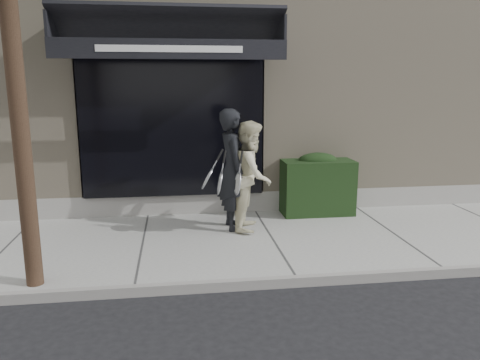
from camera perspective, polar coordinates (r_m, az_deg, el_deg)
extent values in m
plane|color=black|center=(7.49, 3.86, -7.84)|extent=(80.00, 80.00, 0.00)
cube|color=gray|center=(7.47, 3.87, -7.40)|extent=(20.00, 3.00, 0.12)
cube|color=gray|center=(6.06, 6.91, -12.12)|extent=(20.00, 0.10, 0.14)
cube|color=tan|center=(11.98, -0.92, 13.03)|extent=(14.00, 7.00, 5.50)
cube|color=gray|center=(9.01, 1.69, -2.70)|extent=(14.02, 0.42, 0.50)
cube|color=black|center=(8.47, -8.20, 6.89)|extent=(3.20, 0.30, 2.60)
cube|color=gray|center=(8.78, -18.76, 6.56)|extent=(0.08, 0.40, 2.60)
cube|color=gray|center=(8.76, 2.41, 7.17)|extent=(0.08, 0.40, 2.60)
cube|color=gray|center=(8.61, -8.47, 15.90)|extent=(3.36, 0.40, 0.12)
cube|color=black|center=(7.94, -8.57, 18.12)|extent=(3.60, 1.03, 0.55)
cube|color=black|center=(7.40, -8.50, 15.54)|extent=(3.60, 0.05, 0.30)
cube|color=white|center=(7.37, -8.50, 15.55)|extent=(2.20, 0.01, 0.10)
cube|color=black|center=(8.13, -21.75, 16.71)|extent=(0.04, 1.00, 0.45)
cube|color=black|center=(8.12, 4.74, 17.50)|extent=(0.04, 1.00, 0.45)
cube|color=black|center=(8.75, 9.33, -0.82)|extent=(1.30, 0.70, 1.00)
ellipsoid|color=black|center=(8.65, 9.44, 2.41)|extent=(0.71, 0.38, 0.27)
cylinder|color=black|center=(5.86, -25.55, 9.49)|extent=(0.20, 0.20, 4.80)
imported|color=black|center=(7.66, -0.93, 1.29)|extent=(0.55, 0.77, 1.99)
torus|color=silver|center=(7.32, -2.48, -0.38)|extent=(0.08, 0.31, 0.30)
cylinder|color=silver|center=(7.32, -2.48, -0.38)|extent=(0.06, 0.27, 0.27)
cylinder|color=silver|center=(7.32, -2.48, -0.38)|extent=(0.18, 0.02, 0.05)
cylinder|color=black|center=(7.32, -2.48, -0.38)|extent=(0.20, 0.04, 0.07)
torus|color=silver|center=(7.30, -4.00, 0.19)|extent=(0.19, 0.32, 0.28)
cylinder|color=silver|center=(7.30, -4.00, 0.19)|extent=(0.16, 0.28, 0.24)
cylinder|color=silver|center=(7.30, -4.00, 0.19)|extent=(0.17, 0.04, 0.10)
cylinder|color=black|center=(7.30, -4.00, 0.19)|extent=(0.19, 0.05, 0.12)
imported|color=beige|center=(7.66, 1.36, 0.55)|extent=(0.88, 1.02, 1.79)
torus|color=silver|center=(7.33, -0.29, -0.43)|extent=(0.11, 0.31, 0.30)
cylinder|color=silver|center=(7.33, -0.29, -0.43)|extent=(0.08, 0.27, 0.27)
cylinder|color=silver|center=(7.33, -0.29, -0.43)|extent=(0.18, 0.04, 0.05)
cylinder|color=black|center=(7.33, -0.29, -0.43)|extent=(0.20, 0.06, 0.06)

